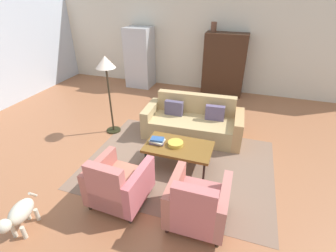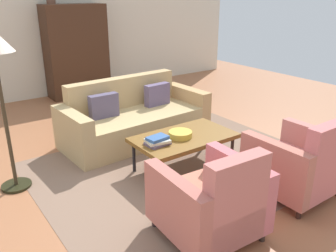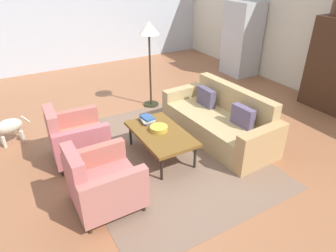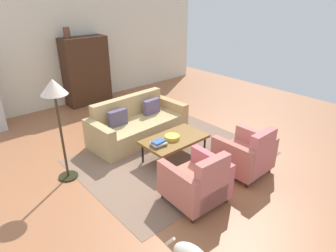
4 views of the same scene
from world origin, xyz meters
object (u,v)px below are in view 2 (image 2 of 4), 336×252
at_px(couch, 133,119).
at_px(cabinet, 76,51).
at_px(coffee_table, 184,139).
at_px(book_stack, 158,141).
at_px(armchair_left, 213,204).
at_px(fruit_bowl, 180,134).
at_px(armchair_right, 300,165).

distance_m(couch, cabinet, 2.74).
height_order(coffee_table, cabinet, cabinet).
distance_m(couch, book_stack, 1.29).
relative_size(couch, armchair_left, 2.43).
bearing_deg(book_stack, fruit_bowl, 4.33).
bearing_deg(couch, cabinet, -98.73).
relative_size(armchair_left, armchair_right, 1.00).
bearing_deg(book_stack, cabinet, 80.18).
bearing_deg(coffee_table, book_stack, -176.29).
height_order(couch, armchair_left, armchair_left).
height_order(couch, cabinet, cabinet).
bearing_deg(cabinet, armchair_left, -99.92).
distance_m(book_stack, cabinet, 3.95).
distance_m(fruit_bowl, book_stack, 0.34).
relative_size(armchair_left, cabinet, 0.49).
distance_m(armchair_right, fruit_bowl, 1.34).
distance_m(coffee_table, fruit_bowl, 0.09).
bearing_deg(book_stack, armchair_left, -100.26).
bearing_deg(cabinet, fruit_bowl, -94.91).
relative_size(coffee_table, armchair_left, 1.36).
height_order(coffee_table, armchair_left, armchair_left).
xyz_separation_m(coffee_table, fruit_bowl, (-0.06, 0.00, 0.07)).
bearing_deg(couch, armchair_left, 72.92).
bearing_deg(coffee_table, cabinet, 85.94).
xyz_separation_m(coffee_table, book_stack, (-0.40, -0.03, 0.08)).
xyz_separation_m(couch, book_stack, (-0.39, -1.21, 0.18)).
xyz_separation_m(couch, coffee_table, (0.00, -1.19, 0.10)).
xyz_separation_m(couch, fruit_bowl, (-0.05, -1.19, 0.18)).
bearing_deg(armchair_right, book_stack, 130.87).
bearing_deg(coffee_table, armchair_left, -117.36).
height_order(armchair_left, armchair_right, same).
distance_m(coffee_table, armchair_right, 1.31).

